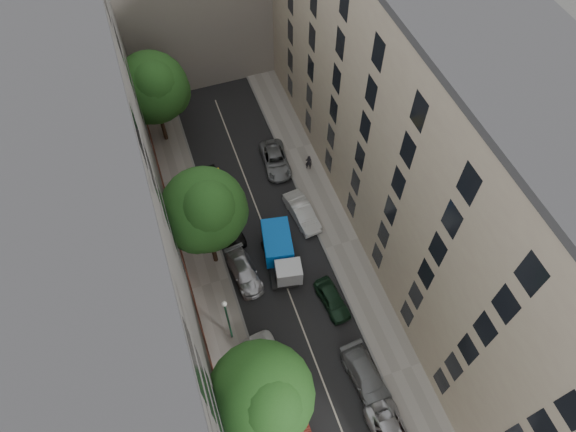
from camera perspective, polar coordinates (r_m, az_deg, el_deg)
name	(u,v)px	position (r m, az deg, el deg)	size (l,w,h in m)	color
ground	(278,264)	(41.22, -1.14, -5.32)	(120.00, 120.00, 0.00)	#4C4C49
road_surface	(278,264)	(41.22, -1.14, -5.31)	(8.00, 44.00, 0.02)	black
sidewalk_left	(211,284)	(40.75, -8.55, -7.44)	(3.00, 44.00, 0.15)	gray
sidewalk_right	(341,244)	(42.28, 5.95, -3.09)	(3.00, 44.00, 0.15)	gray
building_left	(101,236)	(32.73, -20.03, -2.09)	(8.00, 44.00, 20.00)	#53504E
building_right	(429,146)	(36.40, 15.38, 7.56)	(8.00, 44.00, 20.00)	#B2A58B
tarp_truck	(280,252)	(40.20, -0.85, -4.01)	(2.98, 5.62, 2.45)	black
car_left_1	(292,414)	(36.30, 0.49, -21.11)	(1.56, 4.49, 1.48)	#4C160F
car_left_2	(269,365)	(37.25, -2.08, -16.22)	(2.28, 4.94, 1.37)	silver
car_left_3	(244,272)	(40.26, -4.86, -6.23)	(1.83, 4.50, 1.31)	#B4B4B9
car_left_4	(230,228)	(42.39, -6.51, -1.32)	(1.69, 4.20, 1.43)	black
car_left_5	(215,184)	(45.30, -8.16, 3.57)	(1.39, 3.97, 1.31)	black
car_right_1	(366,377)	(37.34, 8.68, -17.29)	(1.99, 4.89, 1.42)	slate
car_right_2	(332,299)	(39.23, 4.95, -9.22)	(1.54, 3.84, 1.31)	#15301D
car_right_3	(302,212)	(42.98, 1.56, 0.43)	(1.56, 4.47, 1.47)	silver
car_right_4	(275,160)	(46.54, -1.41, 6.22)	(2.20, 4.77, 1.33)	slate
tree_near	(263,397)	(31.16, -2.77, -19.42)	(6.37, 6.25, 9.14)	#382619
tree_mid	(206,212)	(35.86, -9.08, 0.42)	(6.20, 6.06, 10.22)	#382619
tree_far	(154,90)	(46.11, -14.69, 13.40)	(6.31, 6.18, 9.36)	#382619
lamp_post	(227,316)	(35.33, -6.77, -11.03)	(0.36, 0.36, 5.87)	#1A5E3C
pedestrian	(309,162)	(46.03, 2.30, 6.00)	(0.59, 0.39, 1.62)	black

